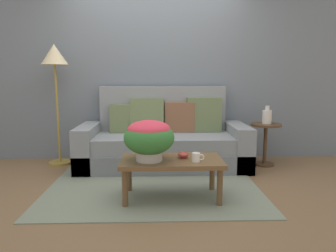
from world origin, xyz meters
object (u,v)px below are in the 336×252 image
floor_lamp (55,65)px  snack_bowl (183,155)px  coffee_table (172,164)px  couch (164,141)px  coffee_mug (196,157)px  table_vase (267,116)px  potted_plant (149,137)px  side_table (265,137)px

floor_lamp → snack_bowl: size_ratio=14.57×
coffee_table → snack_bowl: size_ratio=8.89×
couch → snack_bowl: 1.17m
coffee_mug → table_vase: bearing=48.7°
snack_bowl → table_vase: (1.23, 1.12, 0.24)m
coffee_mug → snack_bowl: size_ratio=1.07×
couch → potted_plant: couch is taller
potted_plant → table_vase: bearing=37.8°
coffee_table → side_table: side_table is taller
couch → coffee_mug: size_ratio=18.64×
potted_plant → snack_bowl: potted_plant is taller
potted_plant → coffee_table: bearing=14.2°
couch → coffee_table: (0.06, -1.19, 0.01)m
side_table → snack_bowl: size_ratio=5.15×
potted_plant → table_vase: 1.98m
couch → side_table: couch is taller
snack_bowl → floor_lamp: bearing=141.9°
couch → coffee_table: couch is taller
coffee_table → couch: bearing=92.8°
coffee_table → side_table: (1.33, 1.15, 0.05)m
floor_lamp → potted_plant: 2.02m
coffee_mug → side_table: bearing=48.7°
coffee_table → coffee_mug: bearing=-25.2°
couch → floor_lamp: floor_lamp is taller
floor_lamp → snack_bowl: 2.27m
coffee_table → table_vase: bearing=40.7°
side_table → table_vase: bearing=35.3°
coffee_table → side_table: 1.76m
side_table → snack_bowl: side_table is taller
table_vase → floor_lamp: bearing=176.9°
couch → table_vase: couch is taller
coffee_mug → table_vase: table_vase is taller
table_vase → coffee_table: bearing=-139.3°
coffee_mug → snack_bowl: bearing=128.8°
side_table → table_vase: table_vase is taller
coffee_table → floor_lamp: 2.24m
potted_plant → coffee_mug: 0.49m
coffee_table → floor_lamp: floor_lamp is taller
table_vase → coffee_mug: bearing=-131.3°
snack_bowl → potted_plant: bearing=-164.7°
coffee_mug → snack_bowl: 0.19m
coffee_table → floor_lamp: bearing=139.1°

